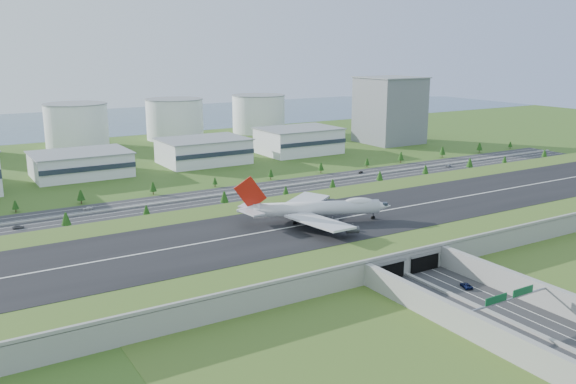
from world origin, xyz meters
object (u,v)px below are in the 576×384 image
car_2 (466,285)px  car_5 (361,172)px  car_4 (18,227)px  office_tower (390,110)px  car_0 (444,301)px  boeing_747 (315,208)px  car_7 (88,208)px  car_1 (546,360)px  car_6 (448,166)px

car_2 → car_5: bearing=-97.6°
car_4 → car_5: size_ratio=1.24×
car_4 → car_5: bearing=-87.2°
office_tower → car_0: 341.66m
car_0 → car_2: (16.44, 5.70, -0.04)m
boeing_747 → car_7: boeing_747 is taller
car_0 → car_2: 17.40m
car_0 → boeing_747: bearing=104.5°
office_tower → car_7: size_ratio=10.62×
car_1 → car_5: 245.47m
car_1 → car_6: bearing=66.3°
car_0 → car_1: car_0 is taller
boeing_747 → car_7: 124.44m
car_0 → car_4: bearing=138.8°
office_tower → car_5: bearing=-137.9°
office_tower → car_7: (-276.99, -92.15, -26.63)m
boeing_747 → car_1: size_ratio=14.81×
car_2 → car_5: size_ratio=1.42×
car_6 → car_7: 240.69m
boeing_747 → car_4: bearing=165.0°
car_6 → car_1: bearing=118.7°
car_2 → car_5: car_2 is taller
boeing_747 → car_0: size_ratio=13.04×
car_5 → car_7: (-174.94, 0.13, 0.09)m
car_7 → car_4: bearing=-58.9°
car_5 → car_6: 66.80m
car_7 → car_0: bearing=26.6°
car_0 → car_7: size_ratio=0.95×
car_5 → car_2: bearing=-51.1°
car_5 → boeing_747: bearing=-69.7°
car_0 → car_1: 41.63m
car_0 → car_6: (170.23, 164.41, -0.05)m
car_1 → office_tower: bearing=72.5°
car_0 → car_2: bearing=34.7°
car_1 → car_7: car_7 is taller
car_2 → car_7: (-86.49, 172.71, -0.04)m
car_2 → car_7: bearing=-43.9°
car_0 → car_7: bearing=127.0°
boeing_747 → car_5: boeing_747 is taller
office_tower → car_0: office_tower is taller
car_4 → car_7: (35.35, 17.22, -0.10)m
office_tower → car_4: office_tower is taller
office_tower → car_4: bearing=-160.7°
car_2 → car_0: bearing=38.6°
car_5 → car_7: 174.94m
boeing_747 → car_6: 190.26m
car_5 → car_6: (65.34, -13.88, 0.13)m
car_6 → car_0: bearing=113.1°
car_2 → car_6: car_2 is taller
car_1 → car_2: bearing=82.5°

